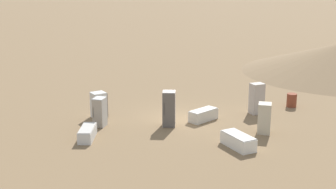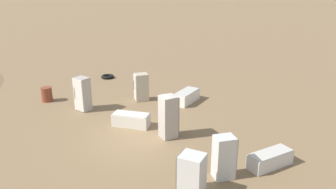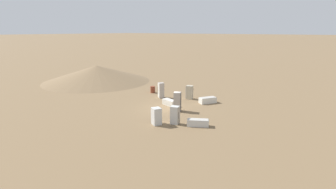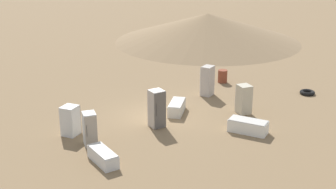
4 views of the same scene
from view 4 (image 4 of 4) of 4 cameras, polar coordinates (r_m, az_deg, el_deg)
name	(u,v)px [view 4 (image 4 of 4)]	position (r m, az deg, el deg)	size (l,w,h in m)	color
ground_plane	(156,116)	(24.76, -1.50, -2.68)	(1000.00, 1000.00, 0.00)	brown
dirt_mound	(207,27)	(41.66, 4.82, 8.14)	(16.31, 16.31, 2.48)	#7F6647
discarded_fridge_0	(71,120)	(22.82, -11.80, -3.11)	(0.96, 1.01, 1.45)	silver
discarded_fridge_1	(248,126)	(23.06, 9.73, -3.83)	(2.00, 1.64, 0.64)	silver
discarded_fridge_2	(244,99)	(25.29, 9.21, -0.55)	(0.83, 0.91, 1.57)	#B2A88E
discarded_fridge_3	(90,129)	(21.57, -9.50, -4.16)	(0.73, 0.84, 1.56)	silver
discarded_fridge_4	(177,107)	(25.13, 1.08, -1.58)	(1.13, 1.86, 0.63)	beige
discarded_fridge_5	(207,81)	(27.75, 4.81, 1.68)	(0.91, 0.94, 1.79)	#A89E93
discarded_fridge_6	(157,109)	(23.17, -1.37, -1.73)	(0.91, 0.93, 1.91)	#A89E93
discarded_fridge_7	(103,157)	(20.05, -7.94, -7.50)	(1.44, 1.87, 0.59)	silver
scrap_tire	(307,92)	(29.29, 16.62, 0.24)	(0.89, 0.89, 0.21)	black
rusty_barrel	(223,76)	(30.39, 6.67, 2.23)	(0.60, 0.60, 0.82)	brown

